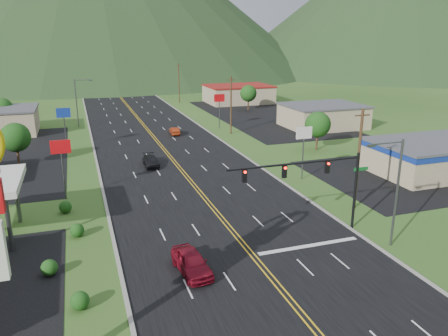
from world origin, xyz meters
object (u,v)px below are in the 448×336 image
object	(u,v)px
traffic_signal	(316,176)
streetlight_west	(78,100)
car_dark_mid	(151,161)
streetlight_east	(394,186)
car_red_near	(192,263)
car_red_far	(175,131)

from	to	relation	value
traffic_signal	streetlight_west	world-z (taller)	streetlight_west
car_dark_mid	traffic_signal	bearing A→B (deg)	-67.28
streetlight_west	streetlight_east	bearing A→B (deg)	-69.14
streetlight_west	car_dark_mid	distance (m)	32.08
streetlight_east	car_red_near	xyz separation A→B (m)	(-16.38, 1.03, -4.36)
traffic_signal	car_red_near	size ratio (longest dim) A/B	2.70
traffic_signal	streetlight_west	distance (m)	58.88
streetlight_east	car_red_near	bearing A→B (deg)	176.41
streetlight_west	car_red_far	distance (m)	20.54
streetlight_east	car_dark_mid	bearing A→B (deg)	116.40
streetlight_west	car_dark_mid	xyz separation A→B (m)	(8.30, -30.66, -4.52)
streetlight_east	car_red_far	distance (m)	48.13
car_red_near	car_dark_mid	world-z (taller)	car_red_near
car_dark_mid	car_red_far	bearing A→B (deg)	69.58
streetlight_west	car_red_far	xyz separation A→B (m)	(15.53, -12.65, -4.54)
streetlight_east	streetlight_west	bearing A→B (deg)	110.86
streetlight_west	car_dark_mid	world-z (taller)	streetlight_west
streetlight_east	car_dark_mid	world-z (taller)	streetlight_east
traffic_signal	car_red_far	world-z (taller)	traffic_signal
car_red_near	car_dark_mid	distance (m)	28.37
car_red_far	traffic_signal	bearing A→B (deg)	96.74
streetlight_east	streetlight_west	xyz separation A→B (m)	(-22.86, 60.00, 0.00)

